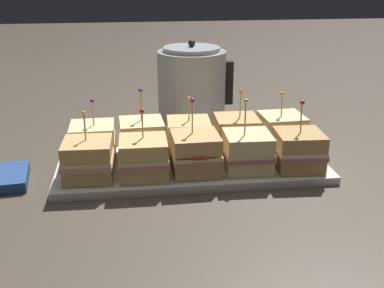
{
  "coord_description": "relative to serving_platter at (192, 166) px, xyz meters",
  "views": [
    {
      "loc": [
        -0.13,
        -1.0,
        0.44
      ],
      "look_at": [
        0.0,
        0.0,
        0.06
      ],
      "focal_mm": 45.0,
      "sensor_mm": 36.0,
      "label": 1
    }
  ],
  "objects": [
    {
      "name": "ground_plane",
      "position": [
        0.0,
        0.0,
        -0.01
      ],
      "size": [
        6.0,
        6.0,
        0.0
      ],
      "primitive_type": "plane",
      "color": "#4C4238"
    },
    {
      "name": "serving_platter",
      "position": [
        0.0,
        0.0,
        0.0
      ],
      "size": [
        0.61,
        0.25,
        0.02
      ],
      "color": "white",
      "rests_on": "ground_plane"
    },
    {
      "name": "sandwich_front_far_left",
      "position": [
        -0.23,
        -0.05,
        0.05
      ],
      "size": [
        0.11,
        0.11,
        0.15
      ],
      "color": "tan",
      "rests_on": "serving_platter"
    },
    {
      "name": "sandwich_front_left",
      "position": [
        -0.11,
        -0.06,
        0.05
      ],
      "size": [
        0.11,
        0.11,
        0.15
      ],
      "color": "tan",
      "rests_on": "serving_platter"
    },
    {
      "name": "sandwich_front_center",
      "position": [
        0.0,
        -0.05,
        0.05
      ],
      "size": [
        0.11,
        0.11,
        0.16
      ],
      "color": "tan",
      "rests_on": "serving_platter"
    },
    {
      "name": "sandwich_front_right",
      "position": [
        0.11,
        -0.05,
        0.05
      ],
      "size": [
        0.11,
        0.11,
        0.16
      ],
      "color": "beige",
      "rests_on": "serving_platter"
    },
    {
      "name": "sandwich_front_far_right",
      "position": [
        0.23,
        -0.06,
        0.05
      ],
      "size": [
        0.11,
        0.11,
        0.16
      ],
      "color": "tan",
      "rests_on": "serving_platter"
    },
    {
      "name": "sandwich_back_far_left",
      "position": [
        -0.22,
        0.06,
        0.05
      ],
      "size": [
        0.1,
        0.1,
        0.15
      ],
      "color": "beige",
      "rests_on": "serving_platter"
    },
    {
      "name": "sandwich_back_left",
      "position": [
        -0.11,
        0.06,
        0.05
      ],
      "size": [
        0.11,
        0.11,
        0.16
      ],
      "color": "beige",
      "rests_on": "serving_platter"
    },
    {
      "name": "sandwich_back_center",
      "position": [
        -0.0,
        0.06,
        0.05
      ],
      "size": [
        0.11,
        0.11,
        0.14
      ],
      "color": "tan",
      "rests_on": "serving_platter"
    },
    {
      "name": "sandwich_back_right",
      "position": [
        0.11,
        0.05,
        0.05
      ],
      "size": [
        0.11,
        0.11,
        0.16
      ],
      "color": "tan",
      "rests_on": "serving_platter"
    },
    {
      "name": "sandwich_back_far_right",
      "position": [
        0.23,
        0.06,
        0.05
      ],
      "size": [
        0.11,
        0.11,
        0.15
      ],
      "color": "beige",
      "rests_on": "serving_platter"
    },
    {
      "name": "kettle_steel",
      "position": [
        0.05,
        0.35,
        0.1
      ],
      "size": [
        0.22,
        0.2,
        0.24
      ],
      "color": "#B7BABF",
      "rests_on": "ground_plane"
    }
  ]
}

